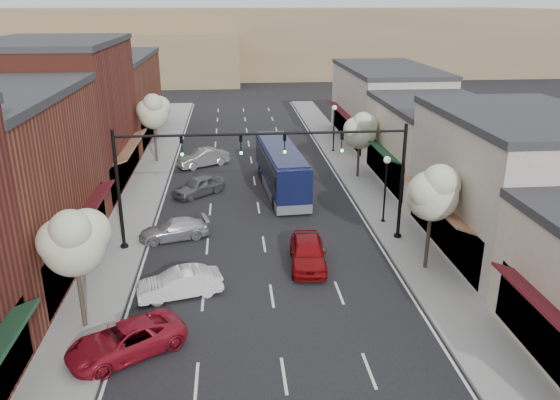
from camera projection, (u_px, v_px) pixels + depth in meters
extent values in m
plane|color=black|center=(275.00, 318.00, 24.47)|extent=(160.00, 160.00, 0.00)
cube|color=gray|center=(144.00, 189.00, 41.02)|extent=(2.80, 73.00, 0.15)
cube|color=gray|center=(363.00, 183.00, 42.46)|extent=(2.80, 73.00, 0.15)
cube|color=gray|center=(163.00, 189.00, 41.14)|extent=(0.25, 73.00, 0.17)
cube|color=gray|center=(345.00, 183.00, 42.34)|extent=(0.25, 73.00, 0.17)
cube|color=black|center=(75.00, 240.00, 28.66)|extent=(0.60, 11.90, 2.60)
cube|color=#4E1117|center=(87.00, 213.00, 28.22)|extent=(1.07, 9.80, 0.49)
cube|color=maroon|center=(59.00, 119.00, 40.14)|extent=(9.00, 14.00, 10.50)
cube|color=#2D2D30|center=(48.00, 42.00, 38.27)|extent=(9.20, 14.10, 0.40)
cube|color=black|center=(122.00, 165.00, 41.76)|extent=(0.60, 11.90, 2.60)
cube|color=#916342|center=(131.00, 145.00, 41.31)|extent=(1.07, 9.80, 0.49)
cube|color=brown|center=(106.00, 99.00, 55.53)|extent=(9.00, 18.00, 8.00)
cube|color=#2D2D30|center=(101.00, 57.00, 54.09)|extent=(9.20, 18.10, 0.40)
cube|color=black|center=(150.00, 122.00, 56.72)|extent=(0.60, 15.30, 2.60)
cube|color=#173B25|center=(157.00, 107.00, 56.27)|extent=(1.07, 12.60, 0.49)
cube|color=#BFB3A4|center=(516.00, 188.00, 29.97)|extent=(8.00, 12.00, 7.50)
cube|color=#2D2D30|center=(527.00, 116.00, 28.61)|extent=(8.20, 12.10, 0.40)
cube|color=black|center=(447.00, 226.00, 30.39)|extent=(0.60, 10.20, 2.60)
cube|color=#916342|center=(435.00, 201.00, 29.81)|extent=(1.07, 8.40, 0.49)
cube|color=beige|center=(436.00, 146.00, 41.45)|extent=(8.00, 12.00, 6.00)
cube|color=#2D2D30|center=(440.00, 104.00, 40.35)|extent=(8.20, 12.10, 0.40)
cube|color=black|center=(387.00, 165.00, 41.62)|extent=(0.60, 10.20, 2.60)
cube|color=#173B25|center=(378.00, 146.00, 41.03)|extent=(1.07, 8.40, 0.49)
cube|color=#BFB3A4|center=(386.00, 106.00, 54.37)|extent=(8.00, 16.00, 7.00)
cube|color=#2D2D30|center=(389.00, 69.00, 53.10)|extent=(8.20, 16.10, 0.40)
cube|color=black|center=(349.00, 126.00, 54.71)|extent=(0.60, 13.60, 2.60)
cube|color=#4E1117|center=(342.00, 111.00, 54.12)|extent=(1.07, 11.20, 0.49)
cube|color=#7A6647|center=(237.00, 41.00, 106.57)|extent=(120.00, 30.00, 12.00)
cube|color=#7A6647|center=(93.00, 59.00, 93.90)|extent=(50.00, 20.00, 8.00)
cylinder|color=black|center=(397.00, 237.00, 32.58)|extent=(0.44, 0.44, 0.30)
cylinder|color=black|center=(402.00, 184.00, 31.43)|extent=(0.20, 0.20, 7.00)
cylinder|color=black|center=(335.00, 132.00, 30.02)|extent=(8.00, 0.14, 0.14)
imported|color=black|center=(342.00, 143.00, 30.26)|extent=(0.18, 0.46, 1.10)
sphere|color=#19E533|center=(342.00, 151.00, 30.30)|extent=(0.18, 0.18, 0.18)
imported|color=black|center=(285.00, 144.00, 29.99)|extent=(0.18, 0.46, 1.10)
sphere|color=#19E533|center=(285.00, 152.00, 30.02)|extent=(0.18, 0.18, 0.18)
cylinder|color=black|center=(125.00, 247.00, 31.21)|extent=(0.44, 0.44, 0.30)
cylinder|color=black|center=(119.00, 192.00, 30.06)|extent=(0.20, 0.20, 7.00)
cylinder|color=black|center=(189.00, 135.00, 29.34)|extent=(8.00, 0.14, 0.14)
imported|color=black|center=(182.00, 146.00, 29.51)|extent=(0.18, 0.46, 1.10)
sphere|color=#19E533|center=(182.00, 154.00, 29.54)|extent=(0.18, 0.18, 0.18)
imported|color=black|center=(241.00, 145.00, 29.78)|extent=(0.18, 0.46, 1.10)
sphere|color=#19E533|center=(241.00, 153.00, 29.82)|extent=(0.18, 0.18, 0.18)
cylinder|color=#47382B|center=(428.00, 238.00, 28.28)|extent=(0.20, 0.20, 3.71)
sphere|color=#BAC89A|center=(432.00, 196.00, 27.48)|extent=(2.60, 2.60, 2.60)
sphere|color=#BAC89A|center=(441.00, 185.00, 27.65)|extent=(2.00, 2.00, 2.00)
sphere|color=#BAC89A|center=(427.00, 191.00, 27.05)|extent=(1.90, 1.90, 1.90)
sphere|color=#BAC89A|center=(440.00, 181.00, 26.71)|extent=(1.70, 1.70, 1.70)
cylinder|color=#47382B|center=(358.00, 158.00, 43.31)|extent=(0.20, 0.20, 3.33)
sphere|color=#BAC89A|center=(360.00, 132.00, 42.59)|extent=(2.60, 2.60, 2.60)
sphere|color=#BAC89A|center=(365.00, 126.00, 42.78)|extent=(2.00, 2.00, 2.00)
sphere|color=#BAC89A|center=(356.00, 129.00, 42.17)|extent=(1.90, 1.90, 1.90)
sphere|color=#BAC89A|center=(363.00, 123.00, 41.85)|extent=(1.70, 1.70, 1.70)
cylinder|color=#47382B|center=(81.00, 292.00, 23.15)|extent=(0.20, 0.20, 3.52)
sphere|color=#BAC89A|center=(74.00, 245.00, 22.39)|extent=(2.60, 2.60, 2.60)
sphere|color=#BAC89A|center=(87.00, 232.00, 22.57)|extent=(2.00, 2.00, 2.00)
sphere|color=#BAC89A|center=(61.00, 241.00, 21.97)|extent=(1.90, 1.90, 1.90)
sphere|color=#BAC89A|center=(70.00, 230.00, 21.63)|extent=(1.70, 1.70, 1.70)
cylinder|color=#47382B|center=(155.00, 141.00, 47.41)|extent=(0.20, 0.20, 3.84)
sphere|color=#BAC89A|center=(153.00, 114.00, 46.59)|extent=(2.60, 2.60, 2.60)
sphere|color=#BAC89A|center=(159.00, 108.00, 46.74)|extent=(2.00, 2.00, 2.00)
sphere|color=#BAC89A|center=(148.00, 110.00, 46.15)|extent=(1.90, 1.90, 1.90)
sphere|color=#BAC89A|center=(153.00, 104.00, 45.80)|extent=(1.70, 1.70, 1.70)
cylinder|color=black|center=(383.00, 222.00, 34.92)|extent=(0.28, 0.28, 0.20)
cylinder|color=black|center=(385.00, 194.00, 34.27)|extent=(0.12, 0.12, 4.00)
sphere|color=white|center=(387.00, 160.00, 33.50)|extent=(0.44, 0.44, 0.44)
cylinder|color=black|center=(333.00, 151.00, 51.29)|extent=(0.28, 0.28, 0.20)
cylinder|color=black|center=(334.00, 131.00, 50.63)|extent=(0.12, 0.12, 4.00)
sphere|color=white|center=(335.00, 108.00, 49.87)|extent=(0.44, 0.44, 0.44)
cube|color=#0D1335|center=(281.00, 167.00, 40.36)|extent=(3.16, 11.08, 2.74)
cube|color=#595B60|center=(281.00, 184.00, 40.81)|extent=(3.19, 11.10, 0.64)
cube|color=black|center=(281.00, 162.00, 40.23)|extent=(3.16, 10.21, 1.00)
cube|color=#0D1335|center=(281.00, 149.00, 39.87)|extent=(2.94, 10.63, 0.23)
cube|color=black|center=(295.00, 183.00, 35.15)|extent=(1.90, 0.22, 1.09)
cylinder|color=black|center=(275.00, 203.00, 37.11)|extent=(0.36, 0.97, 0.95)
cylinder|color=black|center=(306.00, 201.00, 37.44)|extent=(0.36, 0.97, 0.95)
cylinder|color=black|center=(261.00, 172.00, 43.86)|extent=(0.36, 0.97, 0.95)
cylinder|color=black|center=(287.00, 170.00, 44.19)|extent=(0.36, 0.97, 0.95)
cylinder|color=black|center=(263.00, 176.00, 42.68)|extent=(0.36, 0.97, 0.95)
cylinder|color=black|center=(290.00, 175.00, 43.01)|extent=(0.36, 0.97, 0.95)
imported|color=maroon|center=(308.00, 252.00, 29.13)|extent=(2.22, 4.75, 1.57)
imported|color=maroon|center=(126.00, 340.00, 21.78)|extent=(5.15, 4.35, 1.31)
imported|color=white|center=(179.00, 283.00, 26.14)|extent=(4.27, 2.36, 1.33)
imported|color=#AAAAB0|center=(174.00, 229.00, 32.48)|extent=(4.41, 2.65, 1.20)
imported|color=#505357|center=(199.00, 186.00, 39.80)|extent=(4.15, 3.91, 1.39)
imported|color=gray|center=(203.00, 158.00, 46.77)|extent=(4.65, 3.52, 1.47)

